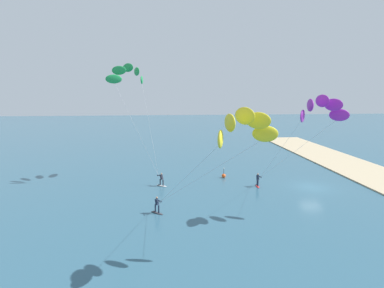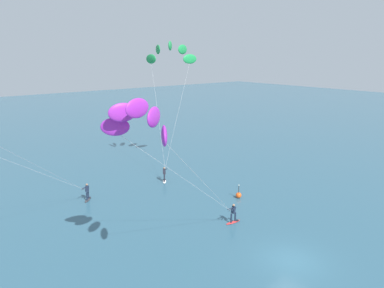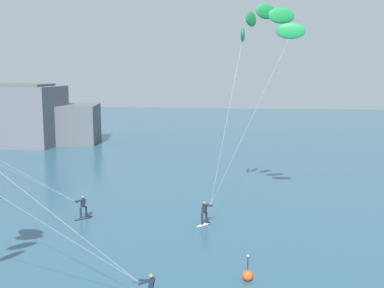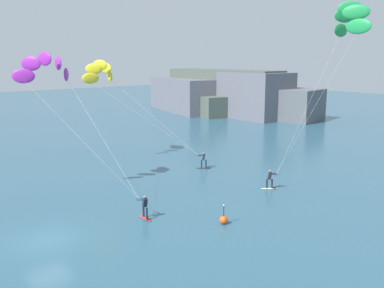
# 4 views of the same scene
# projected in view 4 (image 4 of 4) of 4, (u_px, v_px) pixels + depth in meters

# --- Properties ---
(ground_plane) EXTENTS (240.00, 240.00, 0.00)m
(ground_plane) POSITION_uv_depth(u_px,v_px,m) (47.00, 240.00, 26.26)
(ground_plane) COLOR #2D566B
(kitesurfer_nearshore) EXTENTS (12.14, 5.23, 11.42)m
(kitesurfer_nearshore) POSITION_uv_depth(u_px,v_px,m) (49.00, 73.00, 33.61)
(kitesurfer_nearshore) COLOR red
(kitesurfer_nearshore) RESTS_ON ground
(kitesurfer_mid_water) EXTENTS (7.23, 7.43, 15.25)m
(kitesurfer_mid_water) POSITION_uv_depth(u_px,v_px,m) (347.00, 25.00, 33.42)
(kitesurfer_mid_water) COLOR white
(kitesurfer_mid_water) RESTS_ON ground
(kitesurfer_far_out) EXTENTS (12.33, 9.02, 10.73)m
(kitesurfer_far_out) POSITION_uv_depth(u_px,v_px,m) (104.00, 75.00, 44.82)
(kitesurfer_far_out) COLOR #333338
(kitesurfer_far_out) RESTS_ON ground
(marker_buoy) EXTENTS (0.56, 0.56, 1.38)m
(marker_buoy) POSITION_uv_depth(u_px,v_px,m) (224.00, 220.00, 28.74)
(marker_buoy) COLOR #EA5119
(marker_buoy) RESTS_ON ground
(distant_headland) EXTENTS (38.36, 17.59, 8.65)m
(distant_headland) POSITION_uv_depth(u_px,v_px,m) (223.00, 96.00, 84.68)
(distant_headland) COLOR slate
(distant_headland) RESTS_ON ground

